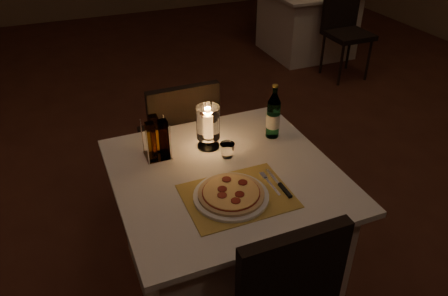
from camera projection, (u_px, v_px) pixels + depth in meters
name	position (u px, v px, depth m)	size (l,w,h in m)	color
floor	(230.00, 232.00, 2.74)	(8.00, 10.00, 0.02)	#4E2519
main_table	(226.00, 231.00, 2.19)	(1.00, 1.00, 0.74)	silver
chair_far	(181.00, 134.00, 2.65)	(0.42, 0.42, 0.90)	black
placemat	(238.00, 196.00, 1.85)	(0.45, 0.34, 0.00)	gold
plate	(231.00, 196.00, 1.83)	(0.32, 0.32, 0.01)	white
pizza	(231.00, 193.00, 1.82)	(0.28, 0.28, 0.02)	#D8B77F
fork	(269.00, 182.00, 1.92)	(0.02, 0.18, 0.00)	silver
knife	(282.00, 187.00, 1.89)	(0.02, 0.22, 0.01)	black
tumbler	(227.00, 150.00, 2.08)	(0.07, 0.07, 0.07)	white
water_bottle	(273.00, 116.00, 2.20)	(0.07, 0.07, 0.29)	#559F6D
hurricane_candle	(208.00, 124.00, 2.11)	(0.11, 0.11, 0.22)	white
cruet_caddy	(157.00, 140.00, 2.04)	(0.12, 0.12, 0.21)	white
neighbor_table_right	(307.00, 22.00, 5.15)	(1.00, 1.00, 0.74)	silver
neighbor_chair_ra	(345.00, 24.00, 4.50)	(0.42, 0.42, 0.90)	black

